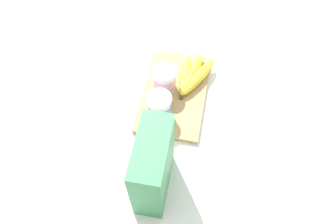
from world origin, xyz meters
The scene contains 7 objects.
ground_plane centered at (0.00, 0.00, 0.00)m, with size 2.40×2.40×0.00m, color silver.
cutting_board centered at (0.00, 0.00, 0.01)m, with size 0.33×0.20×0.02m, color tan.
cereal_box centered at (-0.31, 0.00, 0.12)m, with size 0.18×0.08×0.25m, color #38844C.
yogurt_cup_front centered at (-0.09, 0.03, 0.06)m, with size 0.08×0.08×0.09m.
yogurt_cup_back centered at (0.01, 0.03, 0.06)m, with size 0.08×0.08×0.09m.
banana_bunch centered at (0.06, -0.05, 0.03)m, with size 0.19×0.12×0.04m.
spoon centered at (0.21, -0.01, 0.01)m, with size 0.10×0.11×0.01m.
Camera 1 is at (-0.65, -0.10, 0.95)m, focal length 37.51 mm.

